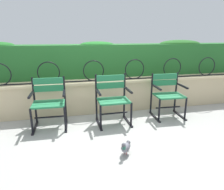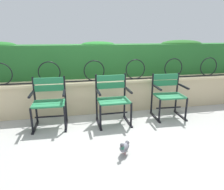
{
  "view_description": "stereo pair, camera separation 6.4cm",
  "coord_description": "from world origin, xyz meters",
  "px_view_note": "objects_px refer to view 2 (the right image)",
  "views": [
    {
      "loc": [
        -0.76,
        -3.3,
        1.57
      ],
      "look_at": [
        0.0,
        0.03,
        0.55
      ],
      "focal_mm": 32.39,
      "sensor_mm": 36.0,
      "label": 1
    },
    {
      "loc": [
        -0.7,
        -3.32,
        1.57
      ],
      "look_at": [
        0.0,
        0.03,
        0.55
      ],
      "focal_mm": 32.39,
      "sensor_mm": 36.0,
      "label": 2
    }
  ],
  "objects_px": {
    "park_chair_centre": "(113,98)",
    "park_chair_right": "(168,94)",
    "pigeon_near_chairs": "(124,147)",
    "park_chair_left": "(49,101)"
  },
  "relations": [
    {
      "from": "park_chair_centre",
      "to": "park_chair_right",
      "type": "xyz_separation_m",
      "value": [
        1.13,
        0.07,
        -0.01
      ]
    },
    {
      "from": "pigeon_near_chairs",
      "to": "park_chair_centre",
      "type": "bearing_deg",
      "value": 86.2
    },
    {
      "from": "pigeon_near_chairs",
      "to": "park_chair_left",
      "type": "bearing_deg",
      "value": 131.75
    },
    {
      "from": "park_chair_left",
      "to": "pigeon_near_chairs",
      "type": "height_order",
      "value": "park_chair_left"
    },
    {
      "from": "park_chair_left",
      "to": "park_chair_centre",
      "type": "xyz_separation_m",
      "value": [
        1.12,
        -0.08,
        0.01
      ]
    },
    {
      "from": "park_chair_centre",
      "to": "pigeon_near_chairs",
      "type": "bearing_deg",
      "value": -93.8
    },
    {
      "from": "park_chair_left",
      "to": "pigeon_near_chairs",
      "type": "xyz_separation_m",
      "value": [
        1.05,
        -1.17,
        -0.35
      ]
    },
    {
      "from": "park_chair_left",
      "to": "pigeon_near_chairs",
      "type": "bearing_deg",
      "value": -48.25
    },
    {
      "from": "park_chair_left",
      "to": "park_chair_centre",
      "type": "bearing_deg",
      "value": -3.94
    },
    {
      "from": "park_chair_centre",
      "to": "park_chair_right",
      "type": "relative_size",
      "value": 1.05
    }
  ]
}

